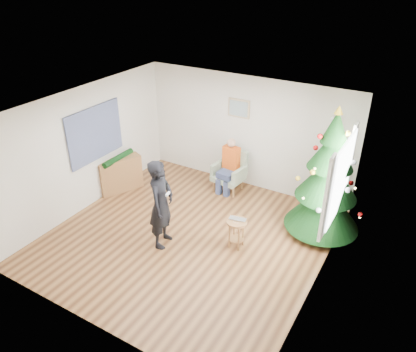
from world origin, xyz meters
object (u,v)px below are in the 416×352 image
Objects in this scene: standing_man at (161,204)px; console at (120,175)px; armchair at (230,176)px; christmas_tree at (328,179)px; stool at (236,233)px.

standing_man reaches higher than console.
armchair reaches higher than console.
standing_man is 2.36m from console.
standing_man is at bearing -86.04° from armchair.
christmas_tree reaches higher than stool.
armchair is at bearing -15.55° from standing_man.
armchair is 0.55× the size of standing_man.
console is (-2.02, 1.13, -0.47)m from standing_man.
christmas_tree is 4.61m from console.
armchair is (-1.10, 1.84, 0.05)m from stool.
christmas_tree reaches higher than standing_man.
christmas_tree is at bearing 33.42° from console.
christmas_tree is at bearing -6.20° from armchair.
stool is at bearing -76.52° from standing_man.
christmas_tree is 3.12m from standing_man.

